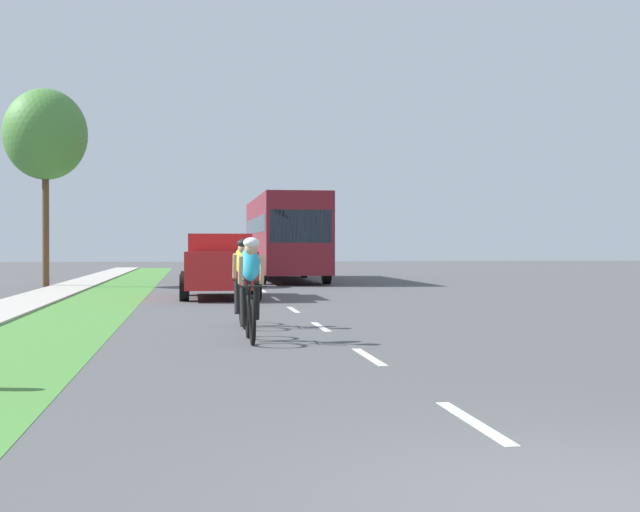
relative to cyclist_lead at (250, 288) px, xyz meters
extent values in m
plane|color=#4C4C4F|center=(1.41, 11.21, -0.81)|extent=(120.00, 120.00, 0.00)
cube|color=#478438|center=(-3.25, 11.21, -0.81)|extent=(2.17, 70.00, 0.01)
cube|color=#B2ADA3|center=(-5.10, 11.21, -0.81)|extent=(1.53, 70.00, 0.10)
cube|color=white|center=(1.41, -6.33, -0.81)|extent=(0.12, 1.80, 0.01)
cube|color=white|center=(1.41, -2.02, -0.81)|extent=(0.12, 1.80, 0.01)
cube|color=white|center=(1.41, 2.29, -0.81)|extent=(0.12, 1.80, 0.01)
cube|color=white|center=(1.41, 6.60, -0.81)|extent=(0.12, 1.80, 0.01)
cube|color=white|center=(1.41, 10.91, -0.81)|extent=(0.12, 1.80, 0.01)
cube|color=white|center=(1.41, 15.21, -0.81)|extent=(0.12, 1.80, 0.01)
cube|color=white|center=(1.41, 19.52, -0.81)|extent=(0.12, 1.80, 0.01)
cube|color=white|center=(1.41, 23.83, -0.81)|extent=(0.12, 1.80, 0.01)
cube|color=white|center=(1.41, 28.14, -0.81)|extent=(0.12, 1.80, 0.01)
cube|color=white|center=(1.41, 32.44, -0.81)|extent=(0.12, 1.80, 0.01)
cube|color=white|center=(1.41, 36.75, -0.81)|extent=(0.12, 1.80, 0.01)
cube|color=white|center=(1.41, 41.06, -0.81)|extent=(0.12, 1.80, 0.01)
torus|color=black|center=(0.00, 0.55, -0.47)|extent=(0.06, 0.68, 0.68)
torus|color=black|center=(0.00, -0.49, -0.47)|extent=(0.06, 0.68, 0.68)
cylinder|color=black|center=(0.00, -0.07, -0.29)|extent=(0.04, 0.59, 0.43)
cylinder|color=black|center=(0.00, 0.21, -0.19)|extent=(0.04, 0.04, 0.55)
cylinder|color=black|center=(0.00, -0.02, 0.04)|extent=(0.03, 0.55, 0.03)
cylinder|color=black|center=(0.00, -0.47, 0.05)|extent=(0.42, 0.02, 0.02)
ellipsoid|color=#26A5CC|center=(0.00, 0.05, 0.37)|extent=(0.30, 0.54, 0.63)
sphere|color=tan|center=(0.00, -0.23, 0.61)|extent=(0.20, 0.20, 0.20)
ellipsoid|color=white|center=(0.00, -0.23, 0.69)|extent=(0.24, 0.28, 0.16)
cylinder|color=tan|center=(-0.16, -0.23, 0.29)|extent=(0.07, 0.26, 0.45)
cylinder|color=tan|center=(0.16, -0.23, 0.29)|extent=(0.07, 0.26, 0.45)
cylinder|color=black|center=(-0.10, 0.13, -0.29)|extent=(0.10, 0.30, 0.60)
cylinder|color=black|center=(0.10, 0.08, -0.19)|extent=(0.10, 0.25, 0.61)
torus|color=black|center=(0.04, 3.09, -0.47)|extent=(0.06, 0.68, 0.68)
torus|color=black|center=(0.04, 2.05, -0.47)|extent=(0.06, 0.68, 0.68)
cylinder|color=silver|center=(0.04, 2.47, -0.29)|extent=(0.04, 0.59, 0.43)
cylinder|color=silver|center=(0.04, 2.75, -0.19)|extent=(0.04, 0.04, 0.55)
cylinder|color=silver|center=(0.04, 2.52, 0.04)|extent=(0.03, 0.55, 0.03)
cylinder|color=black|center=(0.04, 2.07, 0.05)|extent=(0.42, 0.02, 0.02)
ellipsoid|color=yellow|center=(0.04, 2.59, 0.37)|extent=(0.30, 0.54, 0.63)
sphere|color=tan|center=(0.04, 2.31, 0.61)|extent=(0.20, 0.20, 0.20)
ellipsoid|color=black|center=(0.04, 2.31, 0.69)|extent=(0.24, 0.28, 0.16)
cylinder|color=tan|center=(-0.12, 2.31, 0.29)|extent=(0.07, 0.26, 0.45)
cylinder|color=tan|center=(0.20, 2.31, 0.29)|extent=(0.07, 0.26, 0.45)
cylinder|color=black|center=(-0.06, 2.67, -0.29)|extent=(0.10, 0.30, 0.60)
cylinder|color=black|center=(0.14, 2.62, -0.19)|extent=(0.10, 0.25, 0.61)
cube|color=red|center=(-0.12, 11.56, 0.00)|extent=(1.90, 4.70, 1.00)
cube|color=red|center=(-0.12, 11.76, 0.72)|extent=(1.71, 2.91, 0.52)
cube|color=#1E2833|center=(-0.12, 10.50, 0.60)|extent=(1.56, 0.08, 0.44)
cylinder|color=black|center=(-1.07, 10.15, -0.45)|extent=(0.25, 0.72, 0.72)
cylinder|color=black|center=(0.83, 10.15, -0.45)|extent=(0.25, 0.72, 0.72)
cylinder|color=black|center=(-1.07, 12.97, -0.45)|extent=(0.25, 0.72, 0.72)
cylinder|color=black|center=(0.83, 12.97, -0.45)|extent=(0.25, 0.72, 0.72)
cube|color=maroon|center=(3.02, 23.96, 1.12)|extent=(2.50, 11.60, 3.10)
cube|color=#1E2833|center=(3.02, 23.96, 1.52)|extent=(2.52, 10.67, 0.64)
cube|color=#1E2833|center=(3.02, 18.19, 1.37)|extent=(2.25, 0.06, 1.20)
cylinder|color=black|center=(1.77, 20.19, -0.33)|extent=(0.28, 0.96, 0.96)
cylinder|color=black|center=(4.27, 20.19, -0.33)|extent=(0.28, 0.96, 0.96)
cylinder|color=black|center=(1.77, 27.15, -0.33)|extent=(0.28, 0.96, 0.96)
cylinder|color=black|center=(4.27, 27.15, -0.33)|extent=(0.28, 0.96, 0.96)
cylinder|color=brown|center=(-6.06, 19.27, 1.33)|extent=(0.24, 0.24, 4.28)
ellipsoid|color=#478438|center=(-6.06, 19.27, 4.65)|extent=(2.96, 2.96, 3.26)
camera|label=1|loc=(-0.87, -13.26, 0.63)|focal=49.30mm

